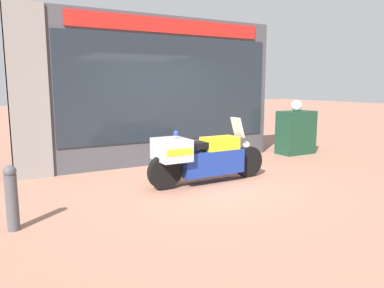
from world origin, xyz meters
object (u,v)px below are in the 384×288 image
white_helmet (297,106)px  street_bollard (12,197)px  utility_cabinet (296,132)px  paramedic_motorcycle (201,156)px

white_helmet → street_bollard: white_helmet is taller
utility_cabinet → white_helmet: (-0.04, -0.03, 0.71)m
paramedic_motorcycle → utility_cabinet: size_ratio=2.16×
utility_cabinet → street_bollard: 7.28m
white_helmet → paramedic_motorcycle: bearing=-159.5°
paramedic_motorcycle → utility_cabinet: (3.74, 1.41, 0.05)m
utility_cabinet → white_helmet: bearing=-146.3°
utility_cabinet → paramedic_motorcycle: bearing=-159.4°
street_bollard → white_helmet: bearing=17.3°
paramedic_motorcycle → utility_cabinet: 4.00m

